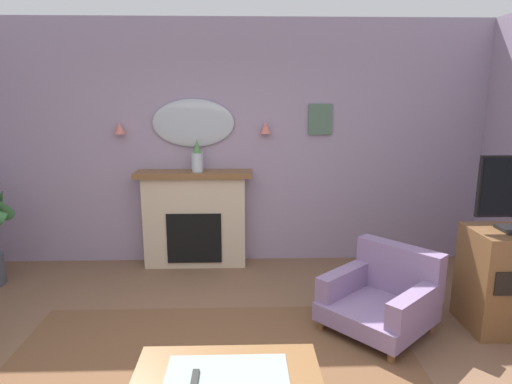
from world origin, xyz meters
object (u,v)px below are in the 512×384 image
Objects in this scene: wall_sconce_right at (266,128)px; framed_picture at (320,119)px; tv_remote at (195,379)px; wall_mirror at (193,123)px; wall_sconce_left at (120,128)px; fireplace at (195,220)px; armchair_beside_couch at (383,295)px; mantel_vase_left at (197,158)px; coffee_table at (227,382)px.

wall_sconce_right is 0.39× the size of framed_picture.
tv_remote is (-0.55, -2.97, -1.21)m from wall_sconce_right.
wall_sconce_right is at bearing -174.73° from framed_picture.
wall_mirror is 6.86× the size of wall_sconce_right.
tv_remote is (-1.20, -3.03, -1.30)m from framed_picture.
wall_sconce_left is at bearing 180.00° from wall_sconce_right.
wall_sconce_right reaches higher than tv_remote.
fireplace is at bearing -174.23° from framed_picture.
wall_mirror is at bearing 137.12° from armchair_beside_couch.
mantel_vase_left reaches higher than fireplace.
mantel_vase_left is 0.42m from wall_mirror.
armchair_beside_couch is at bearing 41.41° from tv_remote.
mantel_vase_left is 2.37× the size of tv_remote.
wall_mirror is (-0.05, 0.17, 0.38)m from mantel_vase_left.
wall_sconce_right is at bearing 82.74° from coffee_table.
armchair_beside_couch is at bearing -40.64° from mantel_vase_left.
wall_mirror is at bearing 176.63° from wall_sconce_right.
tv_remote is at bearing -68.85° from wall_sconce_left.
wall_sconce_right is (0.85, -0.05, -0.05)m from wall_mirror.
wall_mirror is 2.85m from armchair_beside_couch.
wall_sconce_left is 0.12× the size of armchair_beside_couch.
fireplace is at bearing 95.93° from tv_remote.
coffee_table is (-1.02, -2.97, -1.37)m from framed_picture.
wall_sconce_left is 0.13× the size of coffee_table.
wall_sconce_right is (0.80, 0.12, 0.33)m from mantel_vase_left.
wall_mirror reaches higher than wall_sconce_left.
armchair_beside_couch is (2.66, -1.63, -1.35)m from wall_sconce_left.
wall_sconce_left is 3.41m from armchair_beside_couch.
wall_mirror is 6.86× the size of wall_sconce_left.
wall_mirror is at bearing 90.00° from fireplace.
wall_sconce_right is at bearing 8.53° from mantel_vase_left.
wall_mirror is 3.28m from coffee_table.
wall_sconce_right is 0.66m from framed_picture.
wall_sconce_right is at bearing 120.53° from armchair_beside_couch.
framed_picture is at bearing 1.46° from wall_sconce_left.
coffee_table is (-0.37, -2.91, -1.28)m from wall_sconce_right.
wall_mirror is (0.00, 0.14, 1.14)m from fireplace.
mantel_vase_left is 2.97m from coffee_table.
mantel_vase_left is 2.71× the size of wall_sconce_right.
framed_picture is (1.50, 0.01, 0.04)m from wall_mirror.
wall_sconce_right is 0.88× the size of tv_remote.
armchair_beside_couch is at bearing -59.47° from wall_sconce_right.
wall_sconce_right reaches higher than coffee_table.
wall_mirror is at bearing 3.37° from wall_sconce_left.
wall_sconce_right is at bearing -3.37° from wall_mirror.
framed_picture is (1.50, 0.15, 1.18)m from fireplace.
mantel_vase_left is 1.52m from framed_picture.
mantel_vase_left is at bearing -172.92° from framed_picture.
tv_remote is 2.02m from armchair_beside_couch.
mantel_vase_left is at bearing 98.76° from coffee_table.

